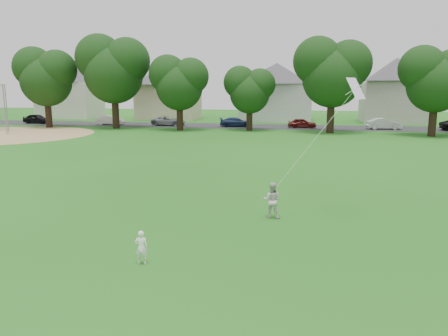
# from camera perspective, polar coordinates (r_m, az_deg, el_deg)

# --- Properties ---
(ground) EXTENTS (160.00, 160.00, 0.00)m
(ground) POSITION_cam_1_polar(r_m,az_deg,el_deg) (12.91, -9.30, -11.46)
(ground) COLOR #195814
(ground) RESTS_ON ground
(street) EXTENTS (90.00, 7.00, 0.01)m
(street) POSITION_cam_1_polar(r_m,az_deg,el_deg) (53.61, 6.06, 5.40)
(street) COLOR #2D2D30
(street) RESTS_ON ground
(dirt_infield) EXTENTS (18.00, 18.00, 0.02)m
(dirt_infield) POSITION_cam_1_polar(r_m,az_deg,el_deg) (49.72, -26.95, 3.91)
(dirt_infield) COLOR #9E7F51
(dirt_infield) RESTS_ON ground
(toddler) EXTENTS (0.39, 0.29, 0.96)m
(toddler) POSITION_cam_1_polar(r_m,az_deg,el_deg) (12.36, -10.75, -10.15)
(toddler) COLOR white
(toddler) RESTS_ON ground
(older_boy) EXTENTS (0.69, 0.56, 1.35)m
(older_boy) POSITION_cam_1_polar(r_m,az_deg,el_deg) (16.30, 6.27, -4.19)
(older_boy) COLOR silver
(older_boy) RESTS_ON ground
(kite) EXTENTS (1.85, 0.97, 4.76)m
(kite) POSITION_cam_1_polar(r_m,az_deg,el_deg) (16.11, 11.55, 3.41)
(kite) COLOR white
(kite) RESTS_ON ground
(tree_row) EXTENTS (84.19, 8.26, 11.02)m
(tree_row) POSITION_cam_1_polar(r_m,az_deg,el_deg) (47.17, 10.60, 12.42)
(tree_row) COLOR black
(tree_row) RESTS_ON ground
(parked_cars) EXTENTS (55.96, 2.12, 1.25)m
(parked_cars) POSITION_cam_1_polar(r_m,az_deg,el_deg) (52.80, 3.44, 6.01)
(parked_cars) COLOR black
(parked_cars) RESTS_ON ground
(house_row) EXTENTS (76.09, 14.23, 10.15)m
(house_row) POSITION_cam_1_polar(r_m,az_deg,el_deg) (63.38, 6.75, 10.69)
(house_row) COLOR silver
(house_row) RESTS_ON ground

